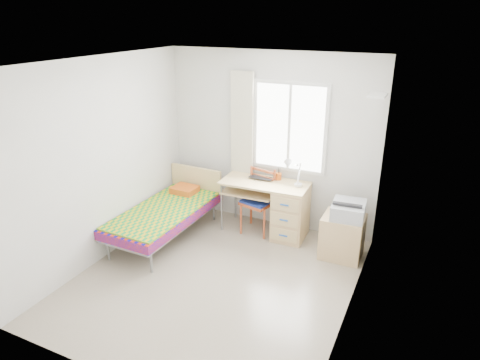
% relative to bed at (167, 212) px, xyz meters
% --- Properties ---
extents(floor, '(3.50, 3.50, 0.00)m').
position_rel_bed_xyz_m(floor, '(1.14, -0.67, -0.39)').
color(floor, '#BCAD93').
rests_on(floor, ground).
extents(ceiling, '(3.50, 3.50, 0.00)m').
position_rel_bed_xyz_m(ceiling, '(1.14, -0.67, 2.21)').
color(ceiling, white).
rests_on(ceiling, wall_back).
extents(wall_back, '(3.20, 0.00, 3.20)m').
position_rel_bed_xyz_m(wall_back, '(1.14, 1.08, 0.91)').
color(wall_back, silver).
rests_on(wall_back, ground).
extents(wall_left, '(0.00, 3.50, 3.50)m').
position_rel_bed_xyz_m(wall_left, '(-0.46, -0.67, 0.91)').
color(wall_left, silver).
rests_on(wall_left, ground).
extents(wall_right, '(0.00, 3.50, 3.50)m').
position_rel_bed_xyz_m(wall_right, '(2.74, -0.67, 0.91)').
color(wall_right, silver).
rests_on(wall_right, ground).
extents(window, '(1.10, 0.04, 1.30)m').
position_rel_bed_xyz_m(window, '(1.44, 1.06, 1.16)').
color(window, white).
rests_on(window, wall_back).
extents(curtain, '(0.35, 0.05, 1.70)m').
position_rel_bed_xyz_m(curtain, '(0.72, 1.01, 1.06)').
color(curtain, beige).
rests_on(curtain, wall_back).
extents(floating_shelf, '(0.20, 0.32, 0.03)m').
position_rel_bed_xyz_m(floating_shelf, '(2.63, 0.73, 1.76)').
color(floating_shelf, white).
rests_on(floating_shelf, wall_right).
extents(bed, '(0.91, 1.88, 0.81)m').
position_rel_bed_xyz_m(bed, '(0.00, 0.00, 0.00)').
color(bed, gray).
rests_on(bed, floor).
extents(desk, '(1.28, 0.63, 0.79)m').
position_rel_bed_xyz_m(desk, '(1.54, 0.74, 0.03)').
color(desk, '#E2B677').
rests_on(desk, floor).
extents(chair, '(0.50, 0.50, 0.96)m').
position_rel_bed_xyz_m(chair, '(1.12, 0.75, 0.14)').
color(chair, '#A64520').
rests_on(chair, floor).
extents(cabinet, '(0.55, 0.49, 0.58)m').
position_rel_bed_xyz_m(cabinet, '(2.41, 0.53, -0.10)').
color(cabinet, tan).
rests_on(cabinet, floor).
extents(printer, '(0.45, 0.51, 0.20)m').
position_rel_bed_xyz_m(printer, '(2.46, 0.55, 0.30)').
color(printer, '#ACAEB5').
rests_on(printer, cabinet).
extents(laptop, '(0.36, 0.23, 0.03)m').
position_rel_bed_xyz_m(laptop, '(1.11, 0.79, 0.41)').
color(laptop, black).
rests_on(laptop, desk).
extents(pen_cup, '(0.08, 0.08, 0.10)m').
position_rel_bed_xyz_m(pen_cup, '(1.35, 0.93, 0.45)').
color(pen_cup, '#CF6617').
rests_on(pen_cup, desk).
extents(task_lamp, '(0.24, 0.33, 0.44)m').
position_rel_bed_xyz_m(task_lamp, '(1.62, 0.69, 0.67)').
color(task_lamp, white).
rests_on(task_lamp, desk).
extents(book, '(0.19, 0.26, 0.02)m').
position_rel_bed_xyz_m(book, '(1.06, 0.77, 0.20)').
color(book, gray).
rests_on(book, desk).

